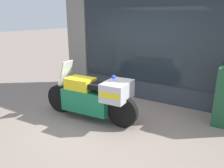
# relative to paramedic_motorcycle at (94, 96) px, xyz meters

# --- Properties ---
(ground_plane) EXTENTS (60.00, 60.00, 0.00)m
(ground_plane) POSITION_rel_paramedic_motorcycle_xyz_m (0.37, -0.04, -0.56)
(ground_plane) COLOR gray
(shop_building) EXTENTS (5.24, 0.55, 3.36)m
(shop_building) POSITION_rel_paramedic_motorcycle_xyz_m (0.04, 1.96, 1.12)
(shop_building) COLOR #333842
(shop_building) RESTS_ON ground
(window_display) EXTENTS (4.09, 0.30, 1.87)m
(window_display) POSITION_rel_paramedic_motorcycle_xyz_m (0.64, 1.99, -0.11)
(window_display) COLOR slate
(window_display) RESTS_ON ground
(paramedic_motorcycle) EXTENTS (2.36, 0.73, 1.30)m
(paramedic_motorcycle) POSITION_rel_paramedic_motorcycle_xyz_m (0.00, 0.00, 0.00)
(paramedic_motorcycle) COLOR black
(paramedic_motorcycle) RESTS_ON ground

